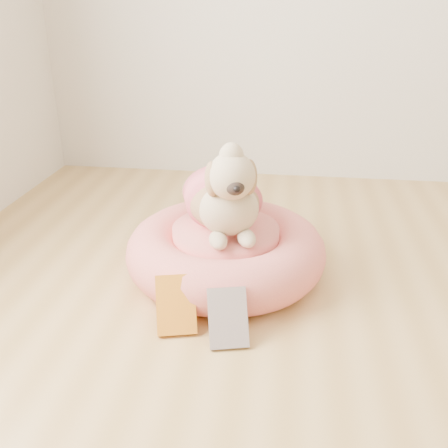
# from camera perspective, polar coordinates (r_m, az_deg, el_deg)

# --- Properties ---
(pet_bed) EXTENTS (0.75, 0.75, 0.19)m
(pet_bed) POSITION_cam_1_polar(r_m,az_deg,el_deg) (1.90, 0.20, -3.09)
(pet_bed) COLOR #D9555D
(pet_bed) RESTS_ON floor
(dog) EXTENTS (0.47, 0.57, 0.36)m
(dog) POSITION_cam_1_polar(r_m,az_deg,el_deg) (1.79, 0.04, 4.97)
(dog) COLOR brown
(dog) RESTS_ON pet_bed
(book_yellow) EXTENTS (0.15, 0.15, 0.17)m
(book_yellow) POSITION_cam_1_polar(r_m,az_deg,el_deg) (1.60, -5.51, -9.15)
(book_yellow) COLOR yellow
(book_yellow) RESTS_ON floor
(book_white) EXTENTS (0.14, 0.14, 0.16)m
(book_white) POSITION_cam_1_polar(r_m,az_deg,el_deg) (1.54, 0.45, -10.65)
(book_white) COLOR white
(book_white) RESTS_ON floor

